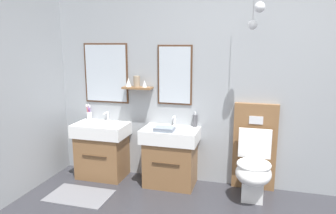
{
  "coord_description": "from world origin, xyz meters",
  "views": [
    {
      "loc": [
        0.03,
        -1.73,
        1.64
      ],
      "look_at": [
        -0.89,
        1.54,
        0.96
      ],
      "focal_mm": 33.35,
      "sensor_mm": 36.0,
      "label": 1
    }
  ],
  "objects_px": {
    "toothbrush_cup": "(89,115)",
    "folded_hand_towel": "(164,129)",
    "vanity_sink_right": "(171,155)",
    "toilet": "(254,162)",
    "vanity_sink_left": "(103,148)",
    "soap_dispenser": "(195,120)"
  },
  "relations": [
    {
      "from": "toothbrush_cup",
      "to": "folded_hand_towel",
      "type": "height_order",
      "value": "toothbrush_cup"
    },
    {
      "from": "vanity_sink_right",
      "to": "toothbrush_cup",
      "type": "height_order",
      "value": "toothbrush_cup"
    },
    {
      "from": "toilet",
      "to": "toothbrush_cup",
      "type": "relative_size",
      "value": 4.95
    },
    {
      "from": "vanity_sink_left",
      "to": "vanity_sink_right",
      "type": "bearing_deg",
      "value": 0.0
    },
    {
      "from": "folded_hand_towel",
      "to": "vanity_sink_left",
      "type": "bearing_deg",
      "value": 171.6
    },
    {
      "from": "soap_dispenser",
      "to": "toothbrush_cup",
      "type": "bearing_deg",
      "value": -179.58
    },
    {
      "from": "vanity_sink_left",
      "to": "vanity_sink_right",
      "type": "distance_m",
      "value": 0.89
    },
    {
      "from": "toilet",
      "to": "folded_hand_towel",
      "type": "bearing_deg",
      "value": -173.63
    },
    {
      "from": "toothbrush_cup",
      "to": "soap_dispenser",
      "type": "xyz_separation_m",
      "value": [
        1.39,
        0.01,
        0.02
      ]
    },
    {
      "from": "vanity_sink_right",
      "to": "vanity_sink_left",
      "type": "bearing_deg",
      "value": 180.0
    },
    {
      "from": "vanity_sink_left",
      "to": "soap_dispenser",
      "type": "relative_size",
      "value": 3.84
    },
    {
      "from": "soap_dispenser",
      "to": "folded_hand_towel",
      "type": "bearing_deg",
      "value": -136.41
    },
    {
      "from": "vanity_sink_right",
      "to": "folded_hand_towel",
      "type": "bearing_deg",
      "value": -107.77
    },
    {
      "from": "vanity_sink_right",
      "to": "toilet",
      "type": "bearing_deg",
      "value": -0.9
    },
    {
      "from": "soap_dispenser",
      "to": "folded_hand_towel",
      "type": "relative_size",
      "value": 0.81
    },
    {
      "from": "vanity_sink_right",
      "to": "toilet",
      "type": "height_order",
      "value": "toilet"
    },
    {
      "from": "vanity_sink_right",
      "to": "soap_dispenser",
      "type": "xyz_separation_m",
      "value": [
        0.26,
        0.16,
        0.4
      ]
    },
    {
      "from": "toilet",
      "to": "soap_dispenser",
      "type": "relative_size",
      "value": 5.59
    },
    {
      "from": "folded_hand_towel",
      "to": "toothbrush_cup",
      "type": "bearing_deg",
      "value": 166.07
    },
    {
      "from": "soap_dispenser",
      "to": "toilet",
      "type": "bearing_deg",
      "value": -13.9
    },
    {
      "from": "vanity_sink_left",
      "to": "toothbrush_cup",
      "type": "xyz_separation_m",
      "value": [
        -0.25,
        0.15,
        0.38
      ]
    },
    {
      "from": "vanity_sink_left",
      "to": "toothbrush_cup",
      "type": "height_order",
      "value": "toothbrush_cup"
    }
  ]
}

